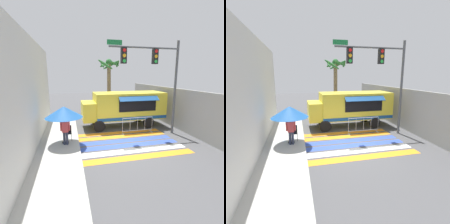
{
  "view_description": "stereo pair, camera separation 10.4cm",
  "coord_description": "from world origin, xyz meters",
  "views": [
    {
      "loc": [
        -3.07,
        -9.03,
        4.02
      ],
      "look_at": [
        -0.21,
        2.48,
        1.47
      ],
      "focal_mm": 28.0,
      "sensor_mm": 36.0,
      "label": 1
    },
    {
      "loc": [
        -2.97,
        -9.06,
        4.02
      ],
      "look_at": [
        -0.21,
        2.48,
        1.47
      ],
      "focal_mm": 28.0,
      "sensor_mm": 36.0,
      "label": 2
    }
  ],
  "objects": [
    {
      "name": "traffic_signal_pole",
      "position": [
        2.31,
        1.3,
        4.36
      ],
      "size": [
        4.71,
        0.29,
        6.12
      ],
      "color": "#515456",
      "rests_on": "ground_plane"
    },
    {
      "name": "sidewalk_left",
      "position": [
        -4.83,
        0.0,
        0.08
      ],
      "size": [
        4.4,
        16.0,
        0.15
      ],
      "color": "#B7B5AD",
      "rests_on": "ground_plane"
    },
    {
      "name": "crosswalk_painted",
      "position": [
        0.0,
        0.32,
        0.0
      ],
      "size": [
        6.4,
        4.36,
        0.01
      ],
      "color": "orange",
      "rests_on": "ground_plane"
    },
    {
      "name": "building_left_facade",
      "position": [
        -4.97,
        0.0,
        2.97
      ],
      "size": [
        0.25,
        16.0,
        5.95
      ],
      "color": "silver",
      "rests_on": "ground_plane"
    },
    {
      "name": "barricade_front",
      "position": [
        1.46,
        1.86,
        0.57
      ],
      "size": [
        2.22,
        0.44,
        1.13
      ],
      "color": "#B7BABF",
      "rests_on": "ground_plane"
    },
    {
      "name": "palm_tree",
      "position": [
        0.91,
        8.23,
        3.83
      ],
      "size": [
        2.45,
        2.56,
        5.52
      ],
      "color": "#7A664C",
      "rests_on": "ground_plane"
    },
    {
      "name": "vendor_person",
      "position": [
        -3.36,
        0.57,
        1.03
      ],
      "size": [
        0.53,
        0.21,
        1.57
      ],
      "rotation": [
        0.0,
        0.0,
        -0.09
      ],
      "color": "#2D3347",
      "rests_on": "sidewalk_left"
    },
    {
      "name": "patio_umbrella",
      "position": [
        -3.39,
        0.83,
        1.98
      ],
      "size": [
        2.08,
        2.08,
        2.14
      ],
      "color": "black",
      "rests_on": "sidewalk_left"
    },
    {
      "name": "ground_plane",
      "position": [
        0.0,
        0.0,
        0.0
      ],
      "size": [
        60.0,
        60.0,
        0.0
      ],
      "primitive_type": "plane",
      "color": "#4C4C4F"
    },
    {
      "name": "concrete_wall_right",
      "position": [
        4.88,
        3.0,
        1.5
      ],
      "size": [
        0.2,
        16.0,
        3.0
      ],
      "color": "gray",
      "rests_on": "ground_plane"
    },
    {
      "name": "folding_chair",
      "position": [
        -3.24,
        1.27,
        0.68
      ],
      "size": [
        0.42,
        0.42,
        0.88
      ],
      "rotation": [
        0.0,
        0.0,
        0.3
      ],
      "color": "#4C4C51",
      "rests_on": "sidewalk_left"
    },
    {
      "name": "food_truck",
      "position": [
        0.97,
        3.78,
        1.59
      ],
      "size": [
        6.33,
        2.7,
        2.66
      ],
      "color": "yellow",
      "rests_on": "ground_plane"
    }
  ]
}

